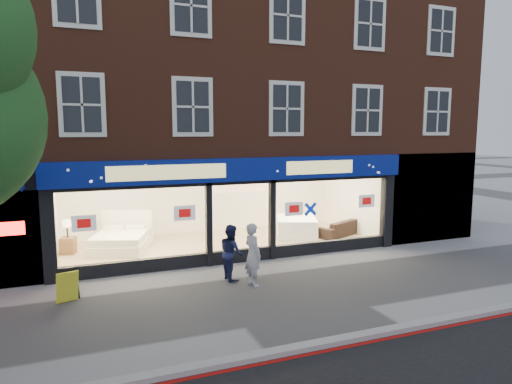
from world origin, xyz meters
TOP-DOWN VIEW (x-y plane):
  - ground at (0.00, 0.00)m, footprint 120.00×120.00m
  - kerb_line at (0.00, -3.10)m, footprint 60.00×0.10m
  - kerb_stone at (0.00, -2.90)m, footprint 60.00×0.25m
  - showroom_floor at (0.00, 5.25)m, footprint 11.00×4.50m
  - building at (-0.02, 6.93)m, footprint 19.00×8.26m
  - display_bed at (-3.42, 5.58)m, footprint 2.33×2.56m
  - bedside_table at (-5.10, 5.71)m, footprint 0.56×0.56m
  - mattress_stack at (3.01, 5.24)m, footprint 2.03×2.25m
  - sofa at (4.60, 4.79)m, footprint 2.17×1.55m
  - a_board at (-5.06, 1.41)m, footprint 0.59×0.47m
  - pedestrian_grey at (-0.46, 0.88)m, footprint 0.52×0.69m
  - pedestrian_blue at (-0.82, 1.58)m, footprint 0.63×0.79m

SIDE VIEW (x-z plane):
  - ground at x=0.00m, z-range 0.00..0.00m
  - kerb_line at x=0.00m, z-range 0.00..0.01m
  - showroom_floor at x=0.00m, z-range 0.00..0.10m
  - kerb_stone at x=0.00m, z-range 0.00..0.12m
  - bedside_table at x=-5.10m, z-range 0.10..0.65m
  - sofa at x=4.60m, z-range 0.10..0.69m
  - a_board at x=-5.06m, z-range 0.00..0.80m
  - display_bed at x=-3.42m, z-range -0.16..1.03m
  - mattress_stack at x=3.01m, z-range 0.10..0.83m
  - pedestrian_blue at x=-0.82m, z-range 0.00..1.55m
  - pedestrian_grey at x=-0.46m, z-range 0.00..1.70m
  - building at x=-0.02m, z-range 1.52..11.82m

